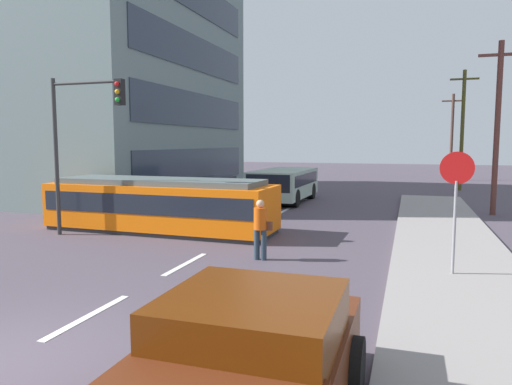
{
  "coord_description": "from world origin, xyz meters",
  "views": [
    {
      "loc": [
        5.6,
        -5.07,
        3.22
      ],
      "look_at": [
        1.19,
        8.4,
        1.72
      ],
      "focal_mm": 33.01,
      "sensor_mm": 36.0,
      "label": 1
    }
  ],
  "objects_px": {
    "parked_sedan_far": "(218,186)",
    "traffic_light_mast": "(81,126)",
    "city_bus": "(284,183)",
    "streetcar_tram": "(160,204)",
    "utility_pole_far": "(462,128)",
    "utility_pole_distant": "(452,135)",
    "pickup_truck_parked": "(237,381)",
    "utility_pole_mid": "(497,125)",
    "stop_sign": "(456,187)",
    "pedestrian_crossing": "(261,226)",
    "parked_sedan_mid": "(167,200)"
  },
  "relations": [
    {
      "from": "traffic_light_mast",
      "to": "utility_pole_distant",
      "type": "distance_m",
      "value": 33.45
    },
    {
      "from": "parked_sedan_far",
      "to": "traffic_light_mast",
      "type": "distance_m",
      "value": 13.03
    },
    {
      "from": "pedestrian_crossing",
      "to": "stop_sign",
      "type": "distance_m",
      "value": 5.06
    },
    {
      "from": "parked_sedan_far",
      "to": "pickup_truck_parked",
      "type": "bearing_deg",
      "value": -66.77
    },
    {
      "from": "city_bus",
      "to": "streetcar_tram",
      "type": "bearing_deg",
      "value": -102.38
    },
    {
      "from": "pickup_truck_parked",
      "to": "traffic_light_mast",
      "type": "relative_size",
      "value": 0.93
    },
    {
      "from": "city_bus",
      "to": "utility_pole_far",
      "type": "relative_size",
      "value": 0.74
    },
    {
      "from": "parked_sedan_far",
      "to": "traffic_light_mast",
      "type": "xyz_separation_m",
      "value": [
        0.33,
        -12.64,
        3.14
      ]
    },
    {
      "from": "parked_sedan_far",
      "to": "stop_sign",
      "type": "distance_m",
      "value": 18.66
    },
    {
      "from": "pickup_truck_parked",
      "to": "traffic_light_mast",
      "type": "xyz_separation_m",
      "value": [
        -9.0,
        9.09,
        2.97
      ]
    },
    {
      "from": "parked_sedan_mid",
      "to": "traffic_light_mast",
      "type": "xyz_separation_m",
      "value": [
        -0.07,
        -5.69,
        3.15
      ]
    },
    {
      "from": "pickup_truck_parked",
      "to": "stop_sign",
      "type": "height_order",
      "value": "stop_sign"
    },
    {
      "from": "pedestrian_crossing",
      "to": "pickup_truck_parked",
      "type": "distance_m",
      "value": 8.18
    },
    {
      "from": "utility_pole_mid",
      "to": "parked_sedan_mid",
      "type": "bearing_deg",
      "value": -163.66
    },
    {
      "from": "utility_pole_distant",
      "to": "utility_pole_mid",
      "type": "bearing_deg",
      "value": -89.23
    },
    {
      "from": "traffic_light_mast",
      "to": "streetcar_tram",
      "type": "bearing_deg",
      "value": 41.04
    },
    {
      "from": "traffic_light_mast",
      "to": "utility_pole_mid",
      "type": "bearing_deg",
      "value": 34.68
    },
    {
      "from": "streetcar_tram",
      "to": "city_bus",
      "type": "distance_m",
      "value": 9.9
    },
    {
      "from": "streetcar_tram",
      "to": "utility_pole_far",
      "type": "relative_size",
      "value": 1.06
    },
    {
      "from": "parked_sedan_far",
      "to": "utility_pole_far",
      "type": "bearing_deg",
      "value": 30.96
    },
    {
      "from": "city_bus",
      "to": "utility_pole_mid",
      "type": "bearing_deg",
      "value": -8.77
    },
    {
      "from": "pickup_truck_parked",
      "to": "utility_pole_mid",
      "type": "bearing_deg",
      "value": 74.58
    },
    {
      "from": "city_bus",
      "to": "pickup_truck_parked",
      "type": "height_order",
      "value": "city_bus"
    },
    {
      "from": "streetcar_tram",
      "to": "stop_sign",
      "type": "relative_size",
      "value": 2.96
    },
    {
      "from": "pickup_truck_parked",
      "to": "stop_sign",
      "type": "relative_size",
      "value": 1.74
    },
    {
      "from": "utility_pole_far",
      "to": "utility_pole_mid",
      "type": "bearing_deg",
      "value": -88.25
    },
    {
      "from": "stop_sign",
      "to": "traffic_light_mast",
      "type": "distance_m",
      "value": 11.86
    },
    {
      "from": "traffic_light_mast",
      "to": "utility_pole_distant",
      "type": "height_order",
      "value": "utility_pole_distant"
    },
    {
      "from": "traffic_light_mast",
      "to": "pedestrian_crossing",
      "type": "bearing_deg",
      "value": -10.24
    },
    {
      "from": "utility_pole_distant",
      "to": "pickup_truck_parked",
      "type": "bearing_deg",
      "value": -97.13
    },
    {
      "from": "city_bus",
      "to": "stop_sign",
      "type": "bearing_deg",
      "value": -59.84
    },
    {
      "from": "pickup_truck_parked",
      "to": "utility_pole_far",
      "type": "height_order",
      "value": "utility_pole_far"
    },
    {
      "from": "pickup_truck_parked",
      "to": "parked_sedan_far",
      "type": "relative_size",
      "value": 1.08
    },
    {
      "from": "city_bus",
      "to": "pedestrian_crossing",
      "type": "xyz_separation_m",
      "value": [
        2.66,
        -12.62,
        -0.07
      ]
    },
    {
      "from": "pedestrian_crossing",
      "to": "stop_sign",
      "type": "bearing_deg",
      "value": -4.29
    },
    {
      "from": "city_bus",
      "to": "parked_sedan_far",
      "type": "xyz_separation_m",
      "value": [
        -4.43,
        1.24,
        -0.39
      ]
    },
    {
      "from": "traffic_light_mast",
      "to": "parked_sedan_mid",
      "type": "bearing_deg",
      "value": 89.34
    },
    {
      "from": "parked_sedan_mid",
      "to": "utility_pole_far",
      "type": "xyz_separation_m",
      "value": [
        13.81,
        15.47,
        3.58
      ]
    },
    {
      "from": "traffic_light_mast",
      "to": "utility_pole_mid",
      "type": "relative_size",
      "value": 0.71
    },
    {
      "from": "city_bus",
      "to": "traffic_light_mast",
      "type": "relative_size",
      "value": 1.1
    },
    {
      "from": "parked_sedan_far",
      "to": "utility_pole_far",
      "type": "relative_size",
      "value": 0.58
    },
    {
      "from": "parked_sedan_far",
      "to": "utility_pole_far",
      "type": "distance_m",
      "value": 16.94
    },
    {
      "from": "stop_sign",
      "to": "utility_pole_far",
      "type": "distance_m",
      "value": 22.94
    },
    {
      "from": "stop_sign",
      "to": "utility_pole_mid",
      "type": "bearing_deg",
      "value": 77.32
    },
    {
      "from": "city_bus",
      "to": "pickup_truck_parked",
      "type": "xyz_separation_m",
      "value": [
        4.9,
        -20.48,
        -0.22
      ]
    },
    {
      "from": "utility_pole_distant",
      "to": "pedestrian_crossing",
      "type": "bearing_deg",
      "value": -102.79
    },
    {
      "from": "pickup_truck_parked",
      "to": "parked_sedan_far",
      "type": "bearing_deg",
      "value": 113.23
    },
    {
      "from": "traffic_light_mast",
      "to": "utility_pole_far",
      "type": "xyz_separation_m",
      "value": [
        13.87,
        21.16,
        0.43
      ]
    },
    {
      "from": "city_bus",
      "to": "utility_pole_mid",
      "type": "height_order",
      "value": "utility_pole_mid"
    },
    {
      "from": "streetcar_tram",
      "to": "stop_sign",
      "type": "xyz_separation_m",
      "value": [
        9.67,
        -3.31,
        1.2
      ]
    }
  ]
}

